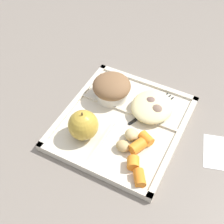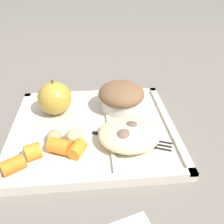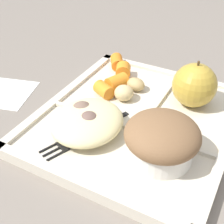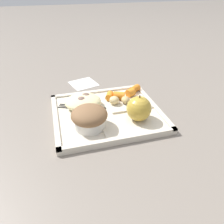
{
  "view_description": "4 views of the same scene",
  "coord_description": "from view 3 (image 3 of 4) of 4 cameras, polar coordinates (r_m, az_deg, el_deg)",
  "views": [
    {
      "loc": [
        -0.45,
        -0.2,
        0.61
      ],
      "look_at": [
        0.0,
        0.03,
        0.03
      ],
      "focal_mm": 50.98,
      "sensor_mm": 36.0,
      "label": 1
    },
    {
      "loc": [
        -0.0,
        -0.39,
        0.3
      ],
      "look_at": [
        0.03,
        0.02,
        0.03
      ],
      "focal_mm": 39.58,
      "sensor_mm": 36.0,
      "label": 2
    },
    {
      "loc": [
        0.35,
        0.15,
        0.3
      ],
      "look_at": [
        0.04,
        -0.02,
        0.05
      ],
      "focal_mm": 50.3,
      "sensor_mm": 36.0,
      "label": 3
    },
    {
      "loc": [
        0.13,
        0.54,
        0.36
      ],
      "look_at": [
        -0.01,
        0.03,
        0.03
      ],
      "focal_mm": 34.94,
      "sensor_mm": 36.0,
      "label": 4
    }
  ],
  "objects": [
    {
      "name": "ground",
      "position": [
        0.49,
        4.47,
        -2.19
      ],
      "size": [
        6.0,
        6.0,
        0.0
      ],
      "primitive_type": "plane",
      "color": "slate"
    },
    {
      "name": "lunch_tray",
      "position": [
        0.49,
        4.52,
        -1.54
      ],
      "size": [
        0.31,
        0.28,
        0.02
      ],
      "color": "beige",
      "rests_on": "ground"
    },
    {
      "name": "green_apple",
      "position": [
        0.51,
        14.76,
        4.73
      ],
      "size": [
        0.07,
        0.07,
        0.08
      ],
      "color": "#B79333",
      "rests_on": "lunch_tray"
    },
    {
      "name": "bran_muffin",
      "position": [
        0.4,
        9.04,
        -4.91
      ],
      "size": [
        0.1,
        0.1,
        0.06
      ],
      "color": "silver",
      "rests_on": "lunch_tray"
    },
    {
      "name": "carrot_slice_edge",
      "position": [
        0.58,
        2.05,
        7.58
      ],
      "size": [
        0.03,
        0.03,
        0.03
      ],
      "primitive_type": "cylinder",
      "rotation": [
        0.0,
        1.57,
        0.42
      ],
      "color": "orange",
      "rests_on": "lunch_tray"
    },
    {
      "name": "carrot_slice_back",
      "position": [
        0.61,
        0.92,
        9.05
      ],
      "size": [
        0.04,
        0.04,
        0.02
      ],
      "primitive_type": "cylinder",
      "rotation": [
        0.0,
        1.57,
        3.71
      ],
      "color": "orange",
      "rests_on": "lunch_tray"
    },
    {
      "name": "carrot_slice_tilted",
      "position": [
        0.54,
        0.9,
        5.39
      ],
      "size": [
        0.04,
        0.04,
        0.03
      ],
      "primitive_type": "cylinder",
      "rotation": [
        0.0,
        1.57,
        2.73
      ],
      "color": "orange",
      "rests_on": "lunch_tray"
    },
    {
      "name": "carrot_slice_diagonal",
      "position": [
        0.52,
        -1.45,
        4.02
      ],
      "size": [
        0.03,
        0.04,
        0.02
      ],
      "primitive_type": "cylinder",
      "rotation": [
        0.0,
        1.57,
        4.27
      ],
      "color": "orange",
      "rests_on": "lunch_tray"
    },
    {
      "name": "potato_chunk_golden",
      "position": [
        0.54,
        4.28,
        5.03
      ],
      "size": [
        0.03,
        0.04,
        0.02
      ],
      "primitive_type": "ellipsoid",
      "rotation": [
        0.0,
        0.0,
        1.43
      ],
      "color": "tan",
      "rests_on": "lunch_tray"
    },
    {
      "name": "potato_chunk_large",
      "position": [
        0.51,
        2.18,
        3.48
      ],
      "size": [
        0.03,
        0.04,
        0.03
      ],
      "primitive_type": "ellipsoid",
      "rotation": [
        0.0,
        0.0,
        3.02
      ],
      "color": "tan",
      "rests_on": "lunch_tray"
    },
    {
      "name": "egg_noodle_pile",
      "position": [
        0.45,
        -4.54,
        -1.74
      ],
      "size": [
        0.11,
        0.1,
        0.03
      ],
      "primitive_type": "ellipsoid",
      "color": "beige",
      "rests_on": "lunch_tray"
    },
    {
      "name": "meatball_side",
      "position": [
        0.44,
        -4.17,
        -2.21
      ],
      "size": [
        0.04,
        0.04,
        0.04
      ],
      "primitive_type": "sphere",
      "color": "brown",
      "rests_on": "lunch_tray"
    },
    {
      "name": "meatball_front",
      "position": [
        0.44,
        -2.59,
        -2.15
      ],
      "size": [
        0.03,
        0.03,
        0.03
      ],
      "primitive_type": "sphere",
      "color": "brown",
      "rests_on": "lunch_tray"
    },
    {
      "name": "meatball_back",
      "position": [
        0.46,
        -5.4,
        -0.26
      ],
      "size": [
        0.04,
        0.04,
        0.04
      ],
      "primitive_type": "sphere",
      "color": "#755B4C",
      "rests_on": "lunch_tray"
    },
    {
      "name": "plastic_fork",
      "position": [
        0.45,
        -5.8,
        -4.57
      ],
      "size": [
        0.14,
        0.07,
        0.0
      ],
      "color": "black",
      "rests_on": "lunch_tray"
    },
    {
      "name": "paper_napkin",
      "position": [
        0.59,
        -18.9,
        3.35
      ],
      "size": [
        0.12,
        0.12,
        0.0
      ],
      "primitive_type": "cube",
      "rotation": [
        0.0,
        0.0,
        0.28
      ],
      "color": "white",
      "rests_on": "ground"
    }
  ]
}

